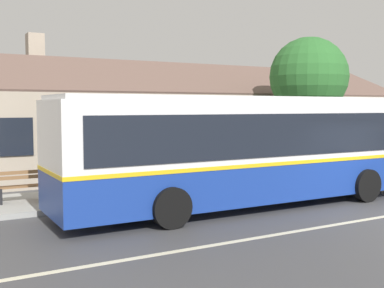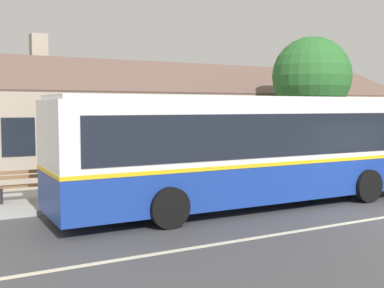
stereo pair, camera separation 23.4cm
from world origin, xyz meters
TOP-DOWN VIEW (x-y plane):
  - sidewalk_far at (0.00, 6.00)m, footprint 60.00×3.00m
  - community_building at (0.24, 12.98)m, footprint 23.85×8.51m
  - transit_bus at (-2.47, 2.90)m, footprint 11.47×2.84m
  - bench_by_building at (-8.22, 5.96)m, footprint 1.56×0.51m
  - street_tree_primary at (3.54, 6.90)m, footprint 3.28×3.28m

SIDE VIEW (x-z plane):
  - sidewalk_far at x=0.00m, z-range 0.00..0.15m
  - bench_by_building at x=-8.22m, z-range 0.09..1.03m
  - transit_bus at x=-2.47m, z-range 0.12..3.29m
  - community_building at x=0.24m, z-range -1.23..4.88m
  - street_tree_primary at x=3.54m, z-range 1.23..7.03m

